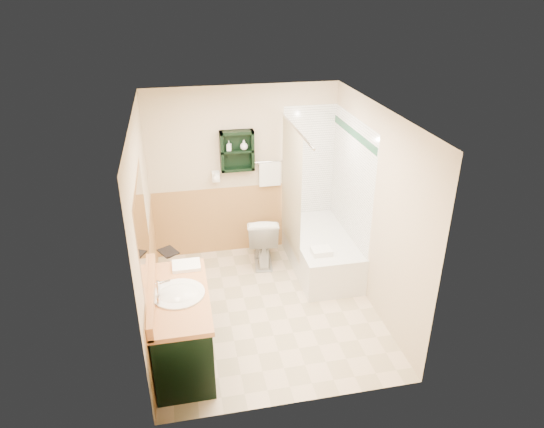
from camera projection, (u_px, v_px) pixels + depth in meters
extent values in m
plane|color=beige|center=(265.00, 308.00, 5.91)|extent=(3.00, 3.00, 0.00)
cube|color=beige|center=(244.00, 172.00, 6.72)|extent=(2.60, 0.04, 2.40)
cube|color=beige|center=(142.00, 231.00, 5.14)|extent=(0.04, 3.00, 2.40)
cube|color=beige|center=(376.00, 210.00, 5.62)|extent=(0.04, 3.00, 2.40)
cube|color=white|center=(264.00, 111.00, 4.85)|extent=(2.60, 3.00, 0.04)
cube|color=black|center=(237.00, 151.00, 6.45)|extent=(0.45, 0.15, 0.55)
cylinder|color=silver|center=(296.00, 129.00, 5.79)|extent=(0.03, 1.60, 0.03)
cube|color=black|center=(182.00, 327.00, 4.95)|extent=(0.59, 1.28, 0.82)
cube|color=white|center=(321.00, 252.00, 6.62)|extent=(0.76, 1.50, 0.51)
imported|color=white|center=(262.00, 239.00, 6.72)|extent=(0.51, 0.79, 0.73)
cube|color=white|center=(186.00, 265.00, 5.21)|extent=(0.30, 0.23, 0.04)
imported|color=black|center=(160.00, 246.00, 5.39)|extent=(0.16, 0.10, 0.23)
cube|color=white|center=(321.00, 251.00, 6.06)|extent=(0.24, 0.20, 0.07)
imported|color=white|center=(229.00, 148.00, 6.40)|extent=(0.09, 0.14, 0.06)
imported|color=white|center=(244.00, 146.00, 6.43)|extent=(0.13, 0.15, 0.10)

